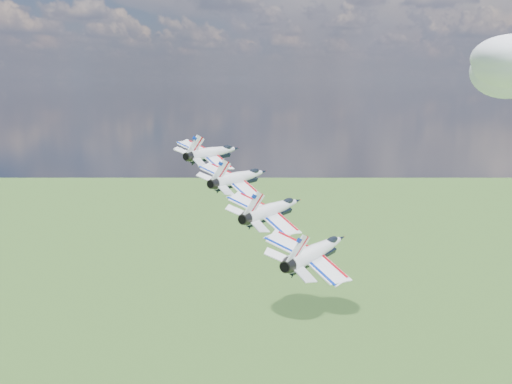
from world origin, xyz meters
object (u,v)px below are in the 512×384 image
at_px(jet_1, 240,177).
at_px(jet_3, 317,250).
at_px(jet_0, 214,152).
at_px(jet_2, 274,209).

height_order(jet_1, jet_3, jet_1).
xyz_separation_m(jet_0, jet_2, (18.08, -17.09, -5.15)).
xyz_separation_m(jet_0, jet_3, (27.12, -25.63, -7.73)).
bearing_deg(jet_1, jet_2, -32.52).
height_order(jet_1, jet_2, jet_1).
bearing_deg(jet_0, jet_1, -32.52).
relative_size(jet_0, jet_3, 1.00).
bearing_deg(jet_2, jet_1, 147.48).
bearing_deg(jet_0, jet_2, -32.52).
distance_m(jet_0, jet_1, 12.70).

